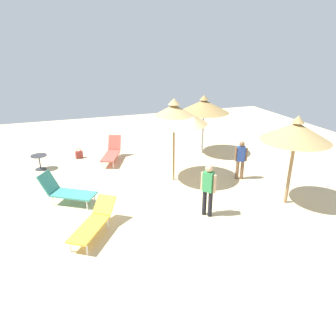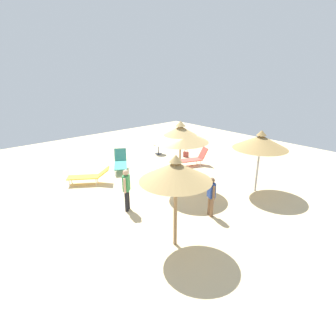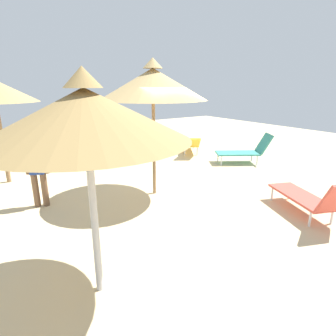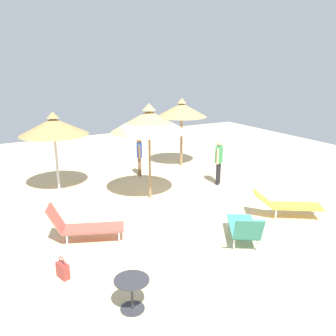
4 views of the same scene
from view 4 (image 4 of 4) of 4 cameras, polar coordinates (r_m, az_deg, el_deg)
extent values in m
cube|color=beige|center=(11.58, 0.09, -5.74)|extent=(24.00, 24.00, 0.10)
cylinder|color=#B2B2B7|center=(13.01, -17.22, 1.49)|extent=(0.09, 0.09, 2.27)
cone|color=#997A47|center=(12.78, -17.63, 6.30)|extent=(2.30, 2.30, 0.57)
cone|color=#997A47|center=(12.73, -17.78, 8.01)|extent=(0.41, 0.41, 0.22)
cylinder|color=olive|center=(15.42, 2.13, 4.88)|extent=(0.11, 0.11, 2.49)
cone|color=tan|center=(15.23, 2.18, 9.19)|extent=(2.10, 2.10, 0.57)
cone|color=tan|center=(15.19, 2.19, 10.62)|extent=(0.38, 0.38, 0.22)
cylinder|color=olive|center=(11.60, -2.91, 1.04)|extent=(0.08, 0.08, 2.50)
cone|color=tan|center=(11.33, -3.00, 7.43)|extent=(2.41, 2.41, 0.68)
cone|color=tan|center=(11.27, -3.03, 9.64)|extent=(0.43, 0.43, 0.22)
cube|color=teal|center=(9.38, 11.68, -9.02)|extent=(1.54, 1.30, 0.05)
cylinder|color=silver|center=(9.95, 9.58, -8.53)|extent=(0.04, 0.04, 0.32)
cylinder|color=silver|center=(10.03, 12.70, -8.52)|extent=(0.04, 0.04, 0.32)
cylinder|color=silver|center=(8.90, 10.39, -11.73)|extent=(0.04, 0.04, 0.32)
cylinder|color=silver|center=(8.98, 13.90, -11.67)|extent=(0.04, 0.04, 0.32)
cube|color=teal|center=(8.46, 12.64, -9.51)|extent=(0.67, 0.75, 0.64)
cube|color=gold|center=(11.02, 19.57, -5.70)|extent=(1.26, 1.50, 0.05)
cylinder|color=silver|center=(11.47, 22.11, -6.11)|extent=(0.04, 0.04, 0.32)
cylinder|color=silver|center=(11.06, 22.81, -7.02)|extent=(0.04, 0.04, 0.32)
cylinder|color=silver|center=(11.16, 16.19, -6.14)|extent=(0.04, 0.04, 0.32)
cylinder|color=silver|center=(10.74, 16.67, -7.09)|extent=(0.04, 0.04, 0.32)
cube|color=gold|center=(10.74, 14.73, -4.67)|extent=(0.75, 0.74, 0.40)
cube|color=#CC4C3F|center=(9.30, -11.68, -9.31)|extent=(1.09, 1.60, 0.05)
cylinder|color=silver|center=(9.56, -7.71, -9.56)|extent=(0.04, 0.04, 0.31)
cylinder|color=silver|center=(9.13, -7.72, -10.87)|extent=(0.04, 0.04, 0.31)
cylinder|color=silver|center=(9.66, -15.28, -9.72)|extent=(0.04, 0.04, 0.31)
cylinder|color=silver|center=(9.24, -15.68, -11.01)|extent=(0.04, 0.04, 0.31)
cube|color=#CC4C3F|center=(9.29, -17.39, -7.55)|extent=(0.66, 0.54, 0.63)
cylinder|color=black|center=(13.41, 8.05, -0.72)|extent=(0.13, 0.13, 0.82)
cylinder|color=black|center=(13.23, 7.86, -0.95)|extent=(0.13, 0.13, 0.82)
cube|color=#338C4C|center=(13.12, 8.07, 2.15)|extent=(0.36, 0.36, 0.61)
sphere|color=tan|center=(13.03, 8.15, 3.93)|extent=(0.22, 0.22, 0.22)
cylinder|color=tan|center=(13.32, 8.27, 2.24)|extent=(0.09, 0.09, 0.56)
cylinder|color=tan|center=(12.95, 7.87, 1.85)|extent=(0.09, 0.09, 0.56)
cylinder|color=brown|center=(14.17, -4.50, 0.18)|extent=(0.13, 0.13, 0.75)
cylinder|color=brown|center=(14.35, -4.50, 0.38)|extent=(0.13, 0.13, 0.75)
cube|color=navy|center=(14.09, -4.56, 2.83)|extent=(0.35, 0.32, 0.56)
sphere|color=brown|center=(14.01, -4.59, 4.35)|extent=(0.20, 0.20, 0.20)
cylinder|color=brown|center=(13.91, -4.55, 2.54)|extent=(0.09, 0.09, 0.51)
cylinder|color=brown|center=(14.28, -4.56, 2.90)|extent=(0.09, 0.09, 0.51)
cube|color=maroon|center=(8.06, -16.29, -15.30)|extent=(0.34, 0.23, 0.33)
torus|color=maroon|center=(7.95, -16.41, -13.98)|extent=(0.22, 0.09, 0.23)
cylinder|color=#2D2D33|center=(6.71, -5.77, -17.22)|extent=(0.64, 0.64, 0.02)
cylinder|color=#2D2D33|center=(6.89, -5.70, -19.36)|extent=(0.05, 0.05, 0.59)
cylinder|color=#2D2D33|center=(7.06, -5.63, -21.25)|extent=(0.45, 0.45, 0.02)
camera|label=1|loc=(16.43, 39.85, 14.86)|focal=33.16mm
camera|label=2|loc=(22.21, 6.27, 18.36)|focal=29.25mm
camera|label=3|loc=(13.44, -31.18, 6.52)|focal=29.62mm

